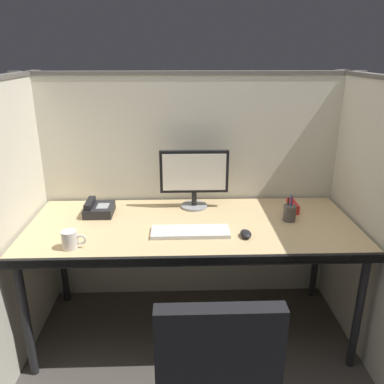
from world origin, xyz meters
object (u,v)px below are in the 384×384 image
(desk_phone, at_px, (98,209))
(monitor_center, at_px, (194,175))
(desk, at_px, (192,233))
(red_stapler, at_px, (293,206))
(pen_cup, at_px, (290,213))
(computer_mouse, at_px, (246,234))
(coffee_mug, at_px, (70,240))
(keyboard_main, at_px, (190,232))

(desk_phone, bearing_deg, monitor_center, 9.11)
(desk, bearing_deg, red_stapler, 17.00)
(desk_phone, bearing_deg, pen_cup, -6.74)
(computer_mouse, xyz_separation_m, pen_cup, (0.29, 0.21, 0.03))
(coffee_mug, bearing_deg, keyboard_main, 13.40)
(computer_mouse, relative_size, pen_cup, 0.59)
(desk, xyz_separation_m, computer_mouse, (0.28, -0.16, 0.07))
(monitor_center, relative_size, computer_mouse, 4.48)
(monitor_center, relative_size, keyboard_main, 1.00)
(keyboard_main, height_order, pen_cup, pen_cup)
(keyboard_main, bearing_deg, desk_phone, 152.20)
(keyboard_main, bearing_deg, pen_cup, 14.97)
(pen_cup, bearing_deg, monitor_center, 157.42)
(red_stapler, distance_m, pen_cup, 0.17)
(desk, bearing_deg, computer_mouse, -29.83)
(desk, distance_m, computer_mouse, 0.33)
(keyboard_main, relative_size, computer_mouse, 4.48)
(monitor_center, bearing_deg, desk, -94.35)
(monitor_center, distance_m, red_stapler, 0.65)
(desk, relative_size, desk_phone, 10.00)
(desk, bearing_deg, monitor_center, 85.65)
(monitor_center, height_order, pen_cup, monitor_center)
(monitor_center, height_order, keyboard_main, monitor_center)
(red_stapler, xyz_separation_m, coffee_mug, (-1.27, -0.46, 0.02))
(keyboard_main, height_order, red_stapler, red_stapler)
(computer_mouse, xyz_separation_m, desk_phone, (-0.86, 0.34, 0.02))
(desk, xyz_separation_m, coffee_mug, (-0.63, -0.26, 0.10))
(desk_phone, bearing_deg, computer_mouse, -21.72)
(monitor_center, xyz_separation_m, red_stapler, (0.62, -0.08, -0.19))
(desk, height_order, red_stapler, red_stapler)
(monitor_center, relative_size, coffee_mug, 3.41)
(coffee_mug, bearing_deg, pen_cup, 14.17)
(desk, bearing_deg, coffee_mug, -157.43)
(monitor_center, distance_m, keyboard_main, 0.44)
(keyboard_main, height_order, coffee_mug, coffee_mug)
(keyboard_main, relative_size, coffee_mug, 3.41)
(keyboard_main, xyz_separation_m, desk_phone, (-0.56, 0.29, 0.02))
(computer_mouse, distance_m, pen_cup, 0.36)
(keyboard_main, bearing_deg, monitor_center, 84.70)
(pen_cup, bearing_deg, desk_phone, 173.26)
(desk_phone, distance_m, coffee_mug, 0.44)
(coffee_mug, bearing_deg, desk, 22.57)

